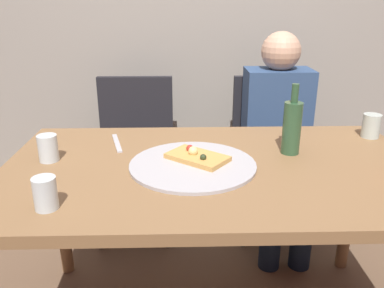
% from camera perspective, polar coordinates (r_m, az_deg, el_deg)
% --- Properties ---
extents(back_wall, '(6.00, 0.10, 2.60)m').
position_cam_1_polar(back_wall, '(2.62, 1.11, 19.64)').
color(back_wall, gray).
rests_on(back_wall, ground_plane).
extents(dining_table, '(1.55, 0.90, 0.76)m').
position_cam_1_polar(dining_table, '(1.49, 3.20, -5.78)').
color(dining_table, olive).
rests_on(dining_table, ground_plane).
extents(pizza_tray, '(0.46, 0.46, 0.01)m').
position_cam_1_polar(pizza_tray, '(1.44, 0.11, -3.03)').
color(pizza_tray, '#ADADB2').
rests_on(pizza_tray, dining_table).
extents(pizza_slice_last, '(0.25, 0.24, 0.05)m').
position_cam_1_polar(pizza_slice_last, '(1.47, 0.71, -1.80)').
color(pizza_slice_last, tan).
rests_on(pizza_slice_last, pizza_tray).
extents(wine_bottle, '(0.07, 0.07, 0.28)m').
position_cam_1_polar(wine_bottle, '(1.58, 14.21, 2.45)').
color(wine_bottle, '#2D5133').
rests_on(wine_bottle, dining_table).
extents(tumbler_near, '(0.08, 0.08, 0.10)m').
position_cam_1_polar(tumbler_near, '(1.90, 24.43, 2.41)').
color(tumbler_near, '#B7C6BC').
rests_on(tumbler_near, dining_table).
extents(tumbler_far, '(0.07, 0.07, 0.10)m').
position_cam_1_polar(tumbler_far, '(1.22, -20.40, -6.68)').
color(tumbler_far, silver).
rests_on(tumbler_far, dining_table).
extents(wine_glass, '(0.07, 0.07, 0.10)m').
position_cam_1_polar(wine_glass, '(1.57, -20.05, -0.56)').
color(wine_glass, silver).
rests_on(wine_glass, dining_table).
extents(table_knife, '(0.08, 0.22, 0.01)m').
position_cam_1_polar(table_knife, '(1.69, -10.77, 0.15)').
color(table_knife, '#B7B7BC').
rests_on(table_knife, dining_table).
extents(chair_left, '(0.44, 0.44, 0.90)m').
position_cam_1_polar(chair_left, '(2.35, -8.16, -0.27)').
color(chair_left, black).
rests_on(chair_left, ground_plane).
extents(chair_right, '(0.44, 0.44, 0.90)m').
position_cam_1_polar(chair_right, '(2.39, 11.37, -0.08)').
color(chair_right, black).
rests_on(chair_right, ground_plane).
extents(guest_in_sweater, '(0.36, 0.56, 1.17)m').
position_cam_1_polar(guest_in_sweater, '(2.21, 12.43, 1.66)').
color(guest_in_sweater, navy).
rests_on(guest_in_sweater, ground_plane).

